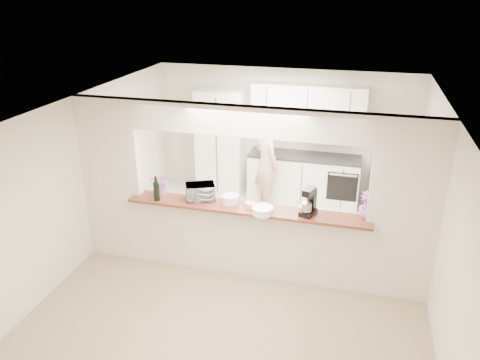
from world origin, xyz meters
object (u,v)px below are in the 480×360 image
(refrigerator, at_px, (392,168))
(toaster_oven, at_px, (200,192))
(stand_mixer, at_px, (309,203))
(person, at_px, (266,164))

(refrigerator, bearing_deg, toaster_oven, -136.61)
(stand_mixer, bearing_deg, refrigerator, 66.01)
(person, bearing_deg, toaster_oven, 120.73)
(toaster_oven, xyz_separation_m, stand_mixer, (1.55, -0.09, 0.06))
(refrigerator, xyz_separation_m, toaster_oven, (-2.75, -2.60, 0.35))
(refrigerator, relative_size, stand_mixer, 4.42)
(refrigerator, relative_size, person, 1.01)
(toaster_oven, bearing_deg, refrigerator, 18.67)
(stand_mixer, bearing_deg, toaster_oven, 176.77)
(toaster_oven, relative_size, stand_mixer, 1.06)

